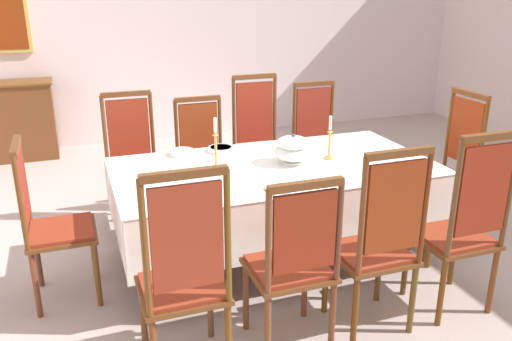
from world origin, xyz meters
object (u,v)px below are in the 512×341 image
Objects in this scene: bowl_near_left at (285,188)px; bowl_far_left at (182,152)px; chair_south_d at (463,225)px; candlestick_east at (330,142)px; chair_north_a at (133,161)px; spoon_secondary at (421,166)px; chair_north_b at (203,157)px; chair_south_c at (379,241)px; chair_south_a at (184,275)px; dining_table at (274,175)px; chair_head_west at (49,221)px; bowl_far_right at (221,149)px; spoon_primary at (268,190)px; chair_north_d at (318,142)px; candlestick_west at (216,150)px; soup_tureen at (293,149)px; chair_head_east at (449,164)px; chair_north_c at (259,144)px; chair_south_b at (293,262)px; bowl_near_right at (408,166)px.

bowl_near_left is 1.03m from bowl_far_left.
candlestick_east is at bearing 112.12° from chair_south_d.
candlestick_east is (-0.40, 0.99, 0.28)m from chair_south_d.
chair_south_d is at bearing -46.15° from bowl_far_left.
chair_north_a is 2.29m from spoon_secondary.
chair_north_b is 2.03m from chair_south_c.
spoon_secondary is (1.83, 0.60, 0.16)m from chair_south_a.
dining_table is 1.29m from chair_south_d.
bowl_far_right is at bearing 109.61° from chair_head_west.
chair_north_a is 1.57m from spoon_primary.
chair_north_d reaches higher than dining_table.
candlestick_west is 1.18× the size of candlestick_east.
chair_north_b is 7.28× the size of bowl_near_left.
chair_head_west is 5.40× the size of bowl_far_right.
candlestick_east is at bearing -32.89° from bowl_far_right.
chair_north_b is 3.86× the size of soup_tureen.
chair_head_east is 6.52× the size of spoon_primary.
dining_table is 0.53m from bowl_far_right.
chair_north_c is 3.74× the size of candlestick_east.
soup_tureen is at bearing 83.94° from chair_north_c.
candlestick_west is (1.09, -0.00, 0.35)m from chair_head_west.
chair_north_a is 4.17× the size of soup_tureen.
bowl_far_left is (-0.56, 0.46, 0.10)m from dining_table.
candlestick_west is (-0.15, 0.98, 0.36)m from chair_south_b.
chair_south_b is at bearing -78.76° from bowl_far_left.
chair_north_b is at bearing 104.88° from chair_south_c.
chair_north_a is 3.49× the size of candlestick_east.
chair_north_b is at bearing 81.35° from candlestick_west.
chair_head_west is 1.08m from bowl_far_left.
dining_table is 0.50m from spoon_primary.
chair_north_d is 5.56× the size of bowl_far_right.
chair_head_west reaches higher than bowl_far_right.
chair_north_c is at bearing 60.47° from chair_south_a.
chair_head_east is at bearing 90.00° from chair_head_west.
chair_south_b is at bearing 90.00° from chair_north_b.
dining_table is 12.50× the size of spoon_primary.
chair_south_d reaches higher than chair_south_b.
bowl_near_right is at bearing 80.11° from chair_head_west.
spoon_primary is at bearing -169.36° from spoon_secondary.
candlestick_west is (-0.43, -0.00, 0.23)m from dining_table.
chair_north_c is (0.24, 0.99, -0.07)m from dining_table.
chair_north_a is at bearing 140.65° from bowl_near_right.
chair_south_d is at bearing -28.90° from bowl_near_left.
bowl_far_right is (-0.69, 0.45, -0.11)m from candlestick_east.
chair_north_a is at bearing 130.84° from chair_south_d.
chair_north_c is (1.12, 0.00, 0.03)m from chair_north_a.
bowl_far_left is (0.31, 1.45, 0.18)m from chair_south_a.
chair_north_b is (-0.00, 1.96, -0.00)m from chair_south_b.
chair_south_c is at bearing 73.46° from chair_north_d.
chair_south_c reaches higher than chair_south_b.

